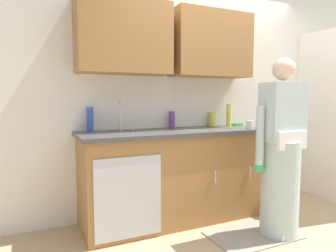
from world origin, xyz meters
TOP-DOWN VIEW (x-y plane):
  - ground_plane at (0.00, 0.00)m, footprint 9.00×9.00m
  - kitchen_wall_with_uppers at (-0.14, 0.99)m, footprint 4.80×0.44m
  - closet_door_panel at (1.45, 0.40)m, footprint 0.04×1.10m
  - counter_cabinet at (-0.55, 0.70)m, footprint 1.90×0.62m
  - countertop at (-0.55, 0.70)m, footprint 1.96×0.66m
  - sink at (-1.05, 0.71)m, footprint 0.50×0.36m
  - person_at_sink at (0.16, -0.03)m, footprint 0.55×0.34m
  - floor_mat at (-0.07, 0.05)m, footprint 0.80×0.50m
  - bottle_soap at (-0.49, 0.92)m, footprint 0.07×0.07m
  - bottle_water_tall at (-1.37, 0.93)m, footprint 0.07×0.07m
  - bottle_water_short at (0.04, 0.93)m, footprint 0.08×0.08m
  - bottle_dish_liquid at (0.24, 0.88)m, footprint 0.06×0.06m
  - cup_by_sink at (0.23, 0.49)m, footprint 0.08×0.08m
  - knife_on_counter at (-0.40, 0.55)m, footprint 0.18×0.19m
  - sponge at (0.36, 0.86)m, footprint 0.11×0.07m

SIDE VIEW (x-z plane):
  - ground_plane at x=0.00m, z-range 0.00..0.00m
  - floor_mat at x=-0.07m, z-range 0.00..0.01m
  - counter_cabinet at x=-0.55m, z-range 0.00..0.90m
  - person_at_sink at x=0.16m, z-range -0.12..1.50m
  - countertop at x=-0.55m, z-range 0.90..0.94m
  - sink at x=-1.05m, z-range 0.75..1.10m
  - knife_on_counter at x=-0.40m, z-range 0.94..0.95m
  - sponge at x=0.36m, z-range 0.94..0.97m
  - cup_by_sink at x=0.23m, z-range 0.94..1.03m
  - bottle_water_short at x=0.04m, z-range 0.94..1.10m
  - bottle_soap at x=-0.49m, z-range 0.94..1.12m
  - closet_door_panel at x=1.45m, z-range 0.00..2.10m
  - bottle_water_tall at x=-1.37m, z-range 0.94..1.18m
  - bottle_dish_liquid at x=0.24m, z-range 0.94..1.20m
  - kitchen_wall_with_uppers at x=-0.14m, z-range 0.13..2.83m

